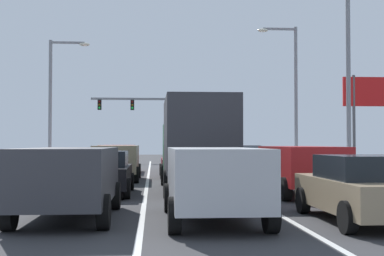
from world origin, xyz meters
name	(u,v)px	position (x,y,z in m)	size (l,w,h in m)	color
ground_plane	(186,184)	(0.00, 18.02, 0.00)	(120.00, 120.00, 0.00)	#333335
lane_stripe_between_right_lane_and_center_lane	(213,177)	(1.70, 22.53, 0.00)	(0.14, 49.57, 0.01)	silver
lane_stripe_between_center_lane_and_left_lane	(148,178)	(-1.70, 22.53, 0.00)	(0.14, 49.57, 0.01)	silver
snow_bank_right_shoulder	(313,172)	(7.00, 22.53, 0.28)	(1.22, 49.57, 0.56)	white
snow_bank_left_shoulder	(44,172)	(-7.00, 22.53, 0.29)	(1.80, 49.57, 0.58)	white
sedan_tan_right_lane_nearest	(361,188)	(3.25, 6.70, 0.76)	(2.00, 4.50, 1.51)	#937F60
suv_red_right_lane_second	(301,166)	(3.58, 12.78, 1.02)	(2.16, 4.90, 1.67)	maroon
sedan_navy_right_lane_third	(264,166)	(3.55, 18.66, 0.76)	(2.00, 4.50, 1.51)	navy
suv_gray_right_lane_fourth	(235,157)	(3.16, 24.57, 1.02)	(2.16, 4.90, 1.67)	slate
suv_silver_center_lane_nearest	(213,177)	(-0.07, 7.10, 1.02)	(2.16, 4.90, 1.67)	#B7BABF
box_truck_center_lane_second	(196,140)	(0.16, 14.62, 1.90)	(2.53, 7.20, 3.36)	#1E5633
sedan_maroon_center_lane_third	(179,163)	(-0.09, 22.79, 0.76)	(2.00, 4.50, 1.51)	maroon
sedan_white_center_lane_fourth	(177,159)	(0.14, 29.45, 0.76)	(2.00, 4.50, 1.51)	silver
suv_charcoal_left_lane_nearest	(70,176)	(-3.41, 7.76, 1.02)	(2.16, 4.90, 1.67)	#38383D
sedan_black_left_lane_second	(103,172)	(-3.17, 13.66, 0.76)	(2.00, 4.50, 1.51)	black
suv_tan_left_lane_third	(117,159)	(-3.15, 20.54, 1.02)	(2.16, 4.90, 1.67)	#937F60
suv_red_left_lane_fourth	(118,156)	(-3.60, 27.77, 1.02)	(2.16, 4.90, 1.67)	maroon
traffic_light_gantry	(182,110)	(1.31, 45.05, 4.89)	(14.00, 0.47, 6.20)	slate
street_lamp_right_near	(342,67)	(7.78, 20.28, 5.51)	(2.66, 0.36, 9.35)	gray
street_lamp_right_mid	(291,86)	(7.63, 29.29, 5.57)	(2.66, 0.36, 9.47)	gray
street_lamp_left_mid	(56,93)	(-7.82, 30.24, 5.09)	(2.66, 0.36, 8.55)	gray
roadside_sign_right	(372,102)	(10.47, 23.14, 4.02)	(3.20, 0.16, 5.50)	#59595B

